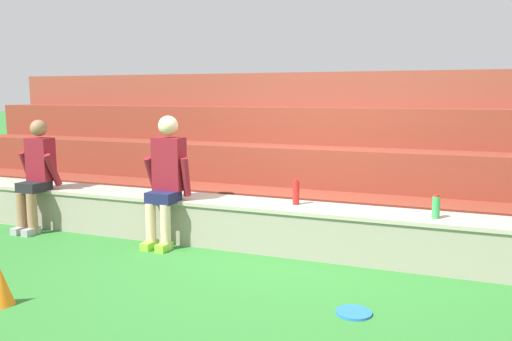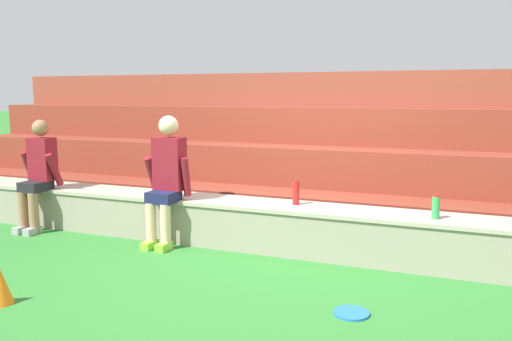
# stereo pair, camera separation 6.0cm
# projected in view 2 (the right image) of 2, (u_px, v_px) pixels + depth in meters

# --- Properties ---
(ground_plane) EXTENTS (80.00, 80.00, 0.00)m
(ground_plane) POSITION_uv_depth(u_px,v_px,m) (274.00, 257.00, 5.29)
(ground_plane) COLOR #2D752D
(stone_seating_wall) EXTENTS (9.28, 0.57, 0.49)m
(stone_seating_wall) POSITION_uv_depth(u_px,v_px,m) (283.00, 226.00, 5.50)
(stone_seating_wall) COLOR gray
(stone_seating_wall) RESTS_ON ground
(brick_bleachers) EXTENTS (10.89, 2.24, 1.95)m
(brick_bleachers) POSITION_uv_depth(u_px,v_px,m) (327.00, 161.00, 7.10)
(brick_bleachers) COLOR maroon
(brick_bleachers) RESTS_ON ground
(person_far_left) EXTENTS (0.48, 0.52, 1.34)m
(person_far_left) POSITION_uv_depth(u_px,v_px,m) (38.00, 173.00, 6.29)
(person_far_left) COLOR #996B4C
(person_far_left) RESTS_ON ground
(person_left_of_center) EXTENTS (0.51, 0.51, 1.41)m
(person_left_of_center) POSITION_uv_depth(u_px,v_px,m) (166.00, 177.00, 5.65)
(person_left_of_center) COLOR beige
(person_left_of_center) RESTS_ON ground
(water_bottle_mid_right) EXTENTS (0.07, 0.07, 0.27)m
(water_bottle_mid_right) POSITION_uv_depth(u_px,v_px,m) (296.00, 193.00, 5.45)
(water_bottle_mid_right) COLOR red
(water_bottle_mid_right) RESTS_ON stone_seating_wall
(water_bottle_near_left) EXTENTS (0.07, 0.07, 0.23)m
(water_bottle_near_left) POSITION_uv_depth(u_px,v_px,m) (436.00, 207.00, 4.83)
(water_bottle_near_left) COLOR green
(water_bottle_near_left) RESTS_ON stone_seating_wall
(frisbee) EXTENTS (0.27, 0.27, 0.02)m
(frisbee) POSITION_uv_depth(u_px,v_px,m) (351.00, 313.00, 3.92)
(frisbee) COLOR blue
(frisbee) RESTS_ON ground
(sports_cone) EXTENTS (0.19, 0.19, 0.31)m
(sports_cone) POSITION_uv_depth(u_px,v_px,m) (0.00, 285.00, 4.09)
(sports_cone) COLOR orange
(sports_cone) RESTS_ON ground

